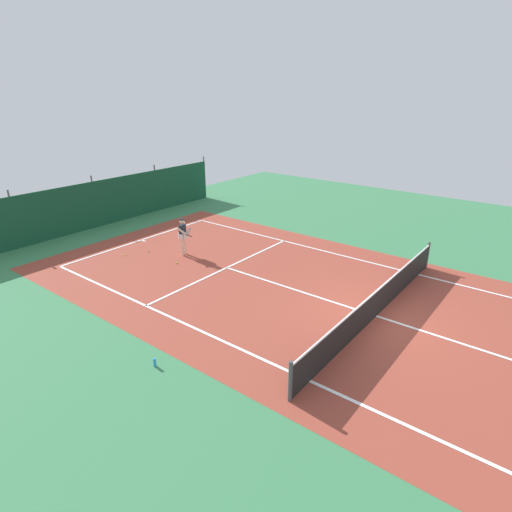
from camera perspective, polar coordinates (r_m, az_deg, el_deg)
ground_plane at (r=14.28m, az=15.84°, el=-7.80°), size 36.00×36.00×0.00m
court_surface at (r=14.28m, az=15.84°, el=-7.79°), size 11.02×26.60×0.01m
tennis_net at (r=14.05m, az=16.05°, el=-5.98°), size 10.12×0.10×1.10m
back_fence at (r=24.19m, az=-21.24°, el=5.44°), size 16.30×0.98×2.70m
tennis_player at (r=18.57m, az=-9.82°, el=2.93°), size 0.56×0.83×1.64m
tennis_ball_near_player at (r=19.55m, az=-14.31°, el=0.64°), size 0.07×0.07×0.07m
tennis_ball_midcourt at (r=19.36m, az=-17.26°, el=0.11°), size 0.07×0.07×0.07m
tennis_ball_by_sideline at (r=17.97m, az=-10.62°, el=-0.93°), size 0.07×0.07×0.07m
parked_car at (r=24.40m, az=-29.00°, el=4.73°), size 2.25×4.32×1.68m
water_bottle at (r=11.78m, az=-13.48°, el=-13.76°), size 0.08×0.08×0.24m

